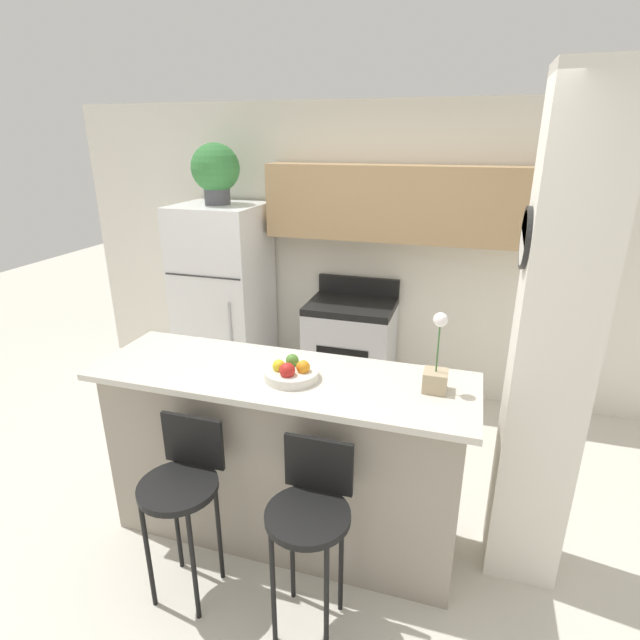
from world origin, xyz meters
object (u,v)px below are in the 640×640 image
(potted_plant_on_fridge, at_px, (216,171))
(fruit_bowl, at_px, (291,372))
(stove_range, at_px, (350,350))
(orchid_vase, at_px, (436,369))
(refrigerator, at_px, (225,299))
(bar_stool_right, at_px, (311,513))
(bar_stool_left, at_px, (183,485))

(potted_plant_on_fridge, xyz_separation_m, fruit_bowl, (1.29, -1.71, -0.89))
(stove_range, distance_m, orchid_vase, 2.02)
(refrigerator, height_order, bar_stool_right, refrigerator)
(bar_stool_right, relative_size, orchid_vase, 2.33)
(fruit_bowl, bearing_deg, potted_plant_on_fridge, 126.98)
(refrigerator, relative_size, fruit_bowl, 5.92)
(bar_stool_right, bearing_deg, fruit_bowl, 118.68)
(stove_range, relative_size, orchid_vase, 2.59)
(orchid_vase, bearing_deg, refrigerator, 141.28)
(refrigerator, bearing_deg, bar_stool_left, -68.01)
(stove_range, bearing_deg, bar_stool_right, -80.82)
(bar_stool_left, distance_m, orchid_vase, 1.38)
(potted_plant_on_fridge, bearing_deg, fruit_bowl, -53.02)
(refrigerator, bearing_deg, orchid_vase, -38.72)
(bar_stool_left, xyz_separation_m, fruit_bowl, (0.41, 0.47, 0.46))
(bar_stool_left, height_order, fruit_bowl, fruit_bowl)
(refrigerator, distance_m, stove_range, 1.25)
(fruit_bowl, bearing_deg, bar_stool_left, -130.97)
(potted_plant_on_fridge, distance_m, fruit_bowl, 2.32)
(bar_stool_left, distance_m, bar_stool_right, 0.66)
(refrigerator, relative_size, bar_stool_right, 1.78)
(stove_range, xyz_separation_m, bar_stool_left, (-0.30, -2.25, 0.19))
(refrigerator, xyz_separation_m, bar_stool_left, (0.88, -2.18, -0.21))
(bar_stool_right, height_order, orchid_vase, orchid_vase)
(fruit_bowl, bearing_deg, bar_stool_right, -61.32)
(bar_stool_left, relative_size, potted_plant_on_fridge, 1.91)
(refrigerator, height_order, potted_plant_on_fridge, potted_plant_on_fridge)
(refrigerator, distance_m, orchid_vase, 2.61)
(potted_plant_on_fridge, height_order, orchid_vase, potted_plant_on_fridge)
(stove_range, relative_size, bar_stool_left, 1.11)
(refrigerator, bearing_deg, potted_plant_on_fridge, 116.91)
(potted_plant_on_fridge, relative_size, orchid_vase, 1.22)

